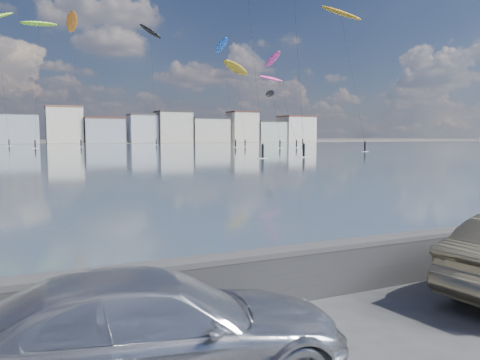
# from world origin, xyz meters

# --- Properties ---
(bay_water) EXTENTS (500.00, 177.00, 0.00)m
(bay_water) POSITION_xyz_m (0.00, 91.50, 0.01)
(bay_water) COLOR #3E5064
(bay_water) RESTS_ON ground
(far_shore_strip) EXTENTS (500.00, 60.00, 0.00)m
(far_shore_strip) POSITION_xyz_m (0.00, 200.00, 0.01)
(far_shore_strip) COLOR #4C473D
(far_shore_strip) RESTS_ON ground
(seawall) EXTENTS (400.00, 0.36, 1.08)m
(seawall) POSITION_xyz_m (0.00, 2.70, 0.58)
(seawall) COLOR #28282B
(seawall) RESTS_ON ground
(far_buildings) EXTENTS (240.79, 13.26, 14.60)m
(far_buildings) POSITION_xyz_m (1.31, 186.00, 6.03)
(far_buildings) COLOR #CCB293
(far_buildings) RESTS_ON ground
(car_silver) EXTENTS (5.18, 2.67, 1.44)m
(car_silver) POSITION_xyz_m (-1.63, 0.79, 0.72)
(car_silver) COLOR #B7B9BF
(car_silver) RESTS_ON ground
(kitesurfer_0) EXTENTS (7.17, 9.25, 39.45)m
(kitesurfer_0) POSITION_xyz_m (35.20, 147.32, 35.75)
(kitesurfer_0) COLOR black
(kitesurfer_0) RESTS_ON ground
(kitesurfer_3) EXTENTS (10.02, 13.17, 32.02)m
(kitesurfer_3) POSITION_xyz_m (1.38, 125.36, 30.55)
(kitesurfer_3) COLOR #8CD826
(kitesurfer_3) RESTS_ON ground
(kitesurfer_5) EXTENTS (6.86, 21.01, 19.10)m
(kitesurfer_5) POSITION_xyz_m (76.08, 141.66, 17.37)
(kitesurfer_5) COLOR black
(kitesurfer_5) RESTS_ON ground
(kitesurfer_6) EXTENTS (10.56, 14.54, 24.38)m
(kitesurfer_6) POSITION_xyz_m (51.54, 116.56, 21.66)
(kitesurfer_6) COLOR #BF8C19
(kitesurfer_6) RESTS_ON ground
(kitesurfer_7) EXTENTS (8.25, 12.34, 18.60)m
(kitesurfer_7) POSITION_xyz_m (54.85, 102.12, 17.21)
(kitesurfer_7) COLOR #E5338C
(kitesurfer_7) RESTS_ON ground
(kitesurfer_9) EXTENTS (3.17, 13.64, 36.39)m
(kitesurfer_9) POSITION_xyz_m (9.89, 132.19, 33.26)
(kitesurfer_9) COLOR orange
(kitesurfer_9) RESTS_ON ground
(kitesurfer_10) EXTENTS (3.86, 15.23, 29.06)m
(kitesurfer_10) POSITION_xyz_m (46.01, 113.64, 26.72)
(kitesurfer_10) COLOR blue
(kitesurfer_10) RESTS_ON ground
(kitesurfer_12) EXTENTS (4.16, 16.41, 25.35)m
(kitesurfer_12) POSITION_xyz_m (58.00, 106.90, 22.99)
(kitesurfer_12) COLOR #E5338C
(kitesurfer_12) RESTS_ON ground
(kitesurfer_17) EXTENTS (7.09, 14.94, 30.39)m
(kitesurfer_17) POSITION_xyz_m (56.67, 75.79, 27.66)
(kitesurfer_17) COLOR #BF8C19
(kitesurfer_17) RESTS_ON ground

